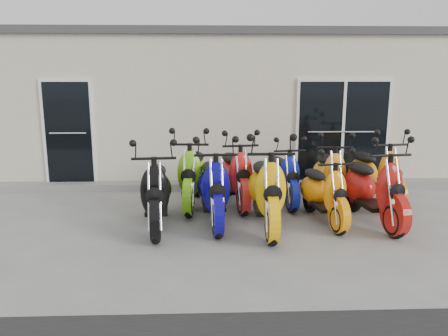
{
  "coord_description": "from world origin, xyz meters",
  "views": [
    {
      "loc": [
        -0.28,
        -7.03,
        2.36
      ],
      "look_at": [
        0.0,
        0.6,
        0.75
      ],
      "focal_mm": 35.0,
      "sensor_mm": 36.0,
      "label": 1
    }
  ],
  "objects_px": {
    "scooter_back_blue": "(283,169)",
    "scooter_front_orange_b": "(324,184)",
    "scooter_back_red": "(235,166)",
    "scooter_back_yellow": "(329,167)",
    "scooter_front_black": "(156,182)",
    "scooter_back_green": "(193,166)",
    "scooter_front_red": "(373,179)",
    "scooter_back_extra": "(375,165)",
    "scooter_front_orange_a": "(266,180)",
    "scooter_front_blue": "(213,178)"
  },
  "relations": [
    {
      "from": "scooter_back_red",
      "to": "scooter_back_yellow",
      "type": "bearing_deg",
      "value": -7.09
    },
    {
      "from": "scooter_front_orange_b",
      "to": "scooter_front_red",
      "type": "height_order",
      "value": "scooter_front_red"
    },
    {
      "from": "scooter_front_orange_a",
      "to": "scooter_front_orange_b",
      "type": "relative_size",
      "value": 1.21
    },
    {
      "from": "scooter_back_green",
      "to": "scooter_back_yellow",
      "type": "relative_size",
      "value": 1.07
    },
    {
      "from": "scooter_front_blue",
      "to": "scooter_front_red",
      "type": "xyz_separation_m",
      "value": [
        2.57,
        -0.09,
        -0.01
      ]
    },
    {
      "from": "scooter_front_black",
      "to": "scooter_back_green",
      "type": "distance_m",
      "value": 1.29
    },
    {
      "from": "scooter_front_orange_a",
      "to": "scooter_back_yellow",
      "type": "bearing_deg",
      "value": 44.84
    },
    {
      "from": "scooter_back_green",
      "to": "scooter_back_extra",
      "type": "height_order",
      "value": "scooter_back_green"
    },
    {
      "from": "scooter_front_orange_b",
      "to": "scooter_front_red",
      "type": "relative_size",
      "value": 0.87
    },
    {
      "from": "scooter_front_orange_b",
      "to": "scooter_back_yellow",
      "type": "height_order",
      "value": "scooter_back_yellow"
    },
    {
      "from": "scooter_back_green",
      "to": "scooter_back_blue",
      "type": "xyz_separation_m",
      "value": [
        1.67,
        0.13,
        -0.09
      ]
    },
    {
      "from": "scooter_front_black",
      "to": "scooter_back_blue",
      "type": "xyz_separation_m",
      "value": [
        2.21,
        1.29,
        -0.08
      ]
    },
    {
      "from": "scooter_front_orange_b",
      "to": "scooter_back_extra",
      "type": "relative_size",
      "value": 0.89
    },
    {
      "from": "scooter_front_red",
      "to": "scooter_back_extra",
      "type": "bearing_deg",
      "value": 59.34
    },
    {
      "from": "scooter_front_red",
      "to": "scooter_front_blue",
      "type": "bearing_deg",
      "value": 169.81
    },
    {
      "from": "scooter_back_red",
      "to": "scooter_back_blue",
      "type": "distance_m",
      "value": 0.91
    },
    {
      "from": "scooter_front_red",
      "to": "scooter_back_green",
      "type": "bearing_deg",
      "value": 151.49
    },
    {
      "from": "scooter_back_red",
      "to": "scooter_back_yellow",
      "type": "xyz_separation_m",
      "value": [
        1.76,
        0.04,
        -0.03
      ]
    },
    {
      "from": "scooter_front_black",
      "to": "scooter_back_blue",
      "type": "height_order",
      "value": "scooter_front_black"
    },
    {
      "from": "scooter_front_red",
      "to": "scooter_back_red",
      "type": "distance_m",
      "value": 2.43
    },
    {
      "from": "scooter_front_blue",
      "to": "scooter_front_orange_b",
      "type": "distance_m",
      "value": 1.79
    },
    {
      "from": "scooter_front_blue",
      "to": "scooter_back_yellow",
      "type": "relative_size",
      "value": 1.07
    },
    {
      "from": "scooter_front_orange_b",
      "to": "scooter_back_green",
      "type": "height_order",
      "value": "scooter_back_green"
    },
    {
      "from": "scooter_back_blue",
      "to": "scooter_front_orange_b",
      "type": "bearing_deg",
      "value": -73.76
    },
    {
      "from": "scooter_back_blue",
      "to": "scooter_back_yellow",
      "type": "relative_size",
      "value": 0.94
    },
    {
      "from": "scooter_front_black",
      "to": "scooter_front_orange_b",
      "type": "xyz_separation_m",
      "value": [
        2.69,
        0.15,
        -0.09
      ]
    },
    {
      "from": "scooter_front_orange_a",
      "to": "scooter_back_red",
      "type": "xyz_separation_m",
      "value": [
        -0.41,
        1.28,
        -0.05
      ]
    },
    {
      "from": "scooter_front_red",
      "to": "scooter_back_extra",
      "type": "distance_m",
      "value": 1.2
    },
    {
      "from": "scooter_front_blue",
      "to": "scooter_back_green",
      "type": "distance_m",
      "value": 1.06
    },
    {
      "from": "scooter_front_orange_a",
      "to": "scooter_front_red",
      "type": "height_order",
      "value": "scooter_front_orange_a"
    },
    {
      "from": "scooter_front_blue",
      "to": "scooter_back_green",
      "type": "bearing_deg",
      "value": 105.44
    },
    {
      "from": "scooter_front_orange_a",
      "to": "scooter_front_orange_b",
      "type": "bearing_deg",
      "value": 14.46
    },
    {
      "from": "scooter_back_red",
      "to": "scooter_back_yellow",
      "type": "distance_m",
      "value": 1.77
    },
    {
      "from": "scooter_front_black",
      "to": "scooter_front_red",
      "type": "distance_m",
      "value": 3.47
    },
    {
      "from": "scooter_front_red",
      "to": "scooter_back_green",
      "type": "relative_size",
      "value": 0.99
    },
    {
      "from": "scooter_front_black",
      "to": "scooter_front_blue",
      "type": "bearing_deg",
      "value": 6.11
    },
    {
      "from": "scooter_front_blue",
      "to": "scooter_front_red",
      "type": "relative_size",
      "value": 1.01
    },
    {
      "from": "scooter_back_yellow",
      "to": "scooter_front_black",
      "type": "bearing_deg",
      "value": -154.07
    },
    {
      "from": "scooter_front_blue",
      "to": "scooter_front_orange_a",
      "type": "distance_m",
      "value": 0.86
    },
    {
      "from": "scooter_front_orange_b",
      "to": "scooter_back_extra",
      "type": "distance_m",
      "value": 1.62
    },
    {
      "from": "scooter_front_blue",
      "to": "scooter_back_extra",
      "type": "distance_m",
      "value": 3.2
    },
    {
      "from": "scooter_front_black",
      "to": "scooter_back_yellow",
      "type": "relative_size",
      "value": 1.06
    },
    {
      "from": "scooter_back_red",
      "to": "scooter_back_blue",
      "type": "relative_size",
      "value": 1.11
    },
    {
      "from": "scooter_front_black",
      "to": "scooter_back_yellow",
      "type": "distance_m",
      "value": 3.32
    },
    {
      "from": "scooter_front_orange_a",
      "to": "scooter_back_blue",
      "type": "xyz_separation_m",
      "value": [
        0.49,
        1.38,
        -0.13
      ]
    },
    {
      "from": "scooter_back_blue",
      "to": "scooter_back_extra",
      "type": "height_order",
      "value": "scooter_back_extra"
    },
    {
      "from": "scooter_front_orange_b",
      "to": "scooter_front_red",
      "type": "distance_m",
      "value": 0.79
    },
    {
      "from": "scooter_front_blue",
      "to": "scooter_back_blue",
      "type": "relative_size",
      "value": 1.14
    },
    {
      "from": "scooter_front_orange_b",
      "to": "scooter_back_extra",
      "type": "xyz_separation_m",
      "value": [
        1.24,
        1.04,
        0.08
      ]
    },
    {
      "from": "scooter_back_extra",
      "to": "scooter_front_red",
      "type": "bearing_deg",
      "value": -120.86
    }
  ]
}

